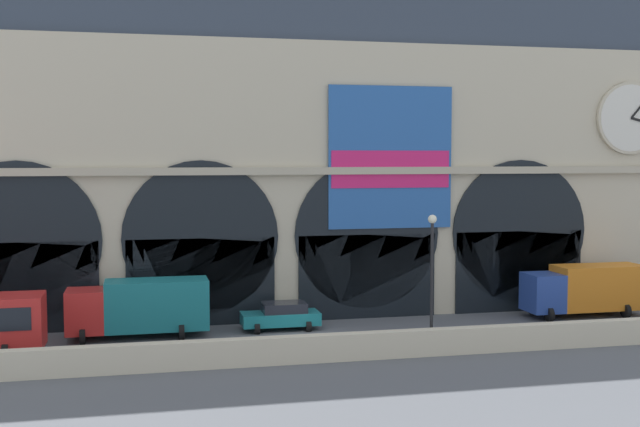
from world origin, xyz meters
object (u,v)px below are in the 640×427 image
object	(u,v)px
street_lamp_quayside	(432,264)
box_truck_east	(585,289)
box_truck_midwest	(140,306)
car_center	(281,316)

from	to	relation	value
street_lamp_quayside	box_truck_east	bearing A→B (deg)	26.98
box_truck_midwest	car_center	bearing A→B (deg)	1.55
box_truck_midwest	street_lamp_quayside	xyz separation A→B (m)	(14.30, -6.37, 2.71)
box_truck_midwest	box_truck_east	world-z (taller)	same
car_center	street_lamp_quayside	size ratio (longest dim) A/B	0.64
box_truck_midwest	box_truck_east	bearing A→B (deg)	-0.14
box_truck_east	street_lamp_quayside	world-z (taller)	street_lamp_quayside
car_center	street_lamp_quayside	xyz separation A→B (m)	(6.51, -6.58, 3.61)
street_lamp_quayside	box_truck_midwest	bearing A→B (deg)	155.98
car_center	box_truck_east	world-z (taller)	box_truck_east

